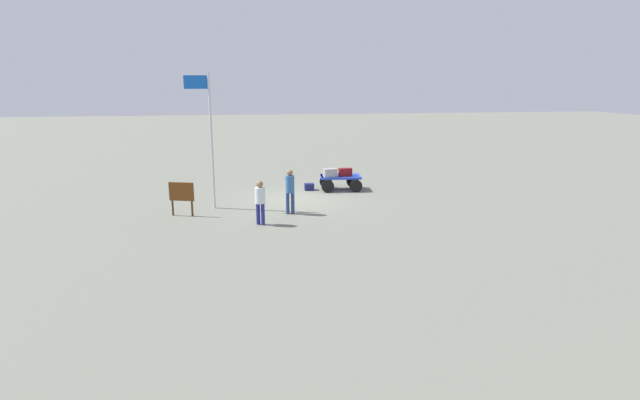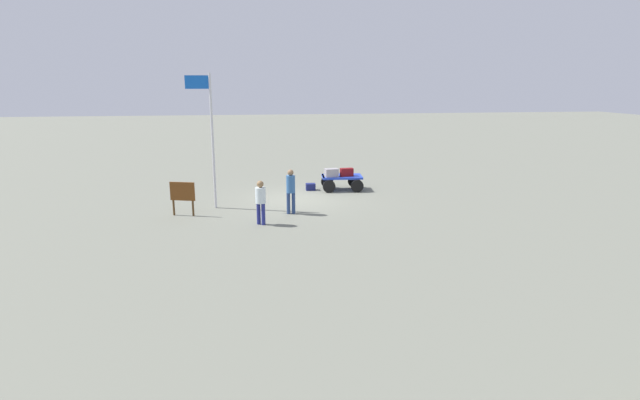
% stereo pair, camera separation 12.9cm
% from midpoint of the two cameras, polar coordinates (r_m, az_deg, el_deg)
% --- Properties ---
extents(ground_plane, '(120.00, 120.00, 0.00)m').
position_cam_midpoint_polar(ground_plane, '(22.20, -2.35, 0.09)').
color(ground_plane, slate).
extents(luggage_cart, '(2.03, 1.46, 0.70)m').
position_cam_midpoint_polar(luggage_cart, '(24.06, 2.61, 2.33)').
color(luggage_cart, '#233FBD').
rests_on(luggage_cart, ground).
extents(suitcase_dark, '(0.65, 0.47, 0.39)m').
position_cam_midpoint_polar(suitcase_dark, '(23.68, 1.47, 3.13)').
color(suitcase_dark, gray).
rests_on(suitcase_dark, luggage_cart).
extents(suitcase_maroon, '(0.63, 0.35, 0.38)m').
position_cam_midpoint_polar(suitcase_maroon, '(23.88, 3.21, 3.19)').
color(suitcase_maroon, maroon).
rests_on(suitcase_maroon, luggage_cart).
extents(suitcase_olive, '(0.45, 0.36, 0.32)m').
position_cam_midpoint_polar(suitcase_olive, '(24.04, -0.93, 1.51)').
color(suitcase_olive, navy).
rests_on(suitcase_olive, ground).
extents(worker_lead, '(0.37, 0.37, 1.77)m').
position_cam_midpoint_polar(worker_lead, '(19.55, -3.17, 1.38)').
color(worker_lead, navy).
rests_on(worker_lead, ground).
extents(worker_trailing, '(0.51, 0.51, 1.63)m').
position_cam_midpoint_polar(worker_trailing, '(18.16, -6.59, 0.16)').
color(worker_trailing, navy).
rests_on(worker_trailing, ground).
extents(flagpole, '(1.00, 0.10, 5.43)m').
position_cam_midpoint_polar(flagpole, '(20.60, -12.30, 7.77)').
color(flagpole, silver).
rests_on(flagpole, ground).
extents(signboard, '(0.96, 0.35, 1.32)m').
position_cam_midpoint_polar(signboard, '(19.99, -15.22, 0.68)').
color(signboard, '#4C3319').
rests_on(signboard, ground).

